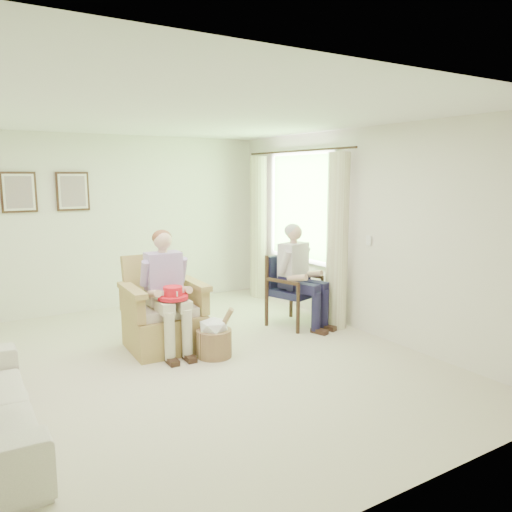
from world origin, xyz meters
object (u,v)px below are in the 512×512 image
Objects in this scene: person_wicker at (167,283)px; hatbox at (214,337)px; wicker_armchair at (163,319)px; person_dark at (298,269)px; red_hat at (173,294)px; wood_armchair at (291,287)px.

hatbox is at bearing -47.04° from person_wicker.
person_dark is at bearing -2.18° from wicker_armchair.
person_wicker reaches higher than hatbox.
person_dark is 2.31× the size of hatbox.
person_wicker is 4.14× the size of red_hat.
person_wicker is at bearing 161.97° from person_dark.
person_dark is 1.86m from red_hat.
wood_armchair is at bearing 2.64° from wicker_armchair.
wicker_armchair is at bearing 88.38° from red_hat.
wicker_armchair is 0.70m from hatbox.
wicker_armchair reaches higher than hatbox.
person_dark reaches higher than wicker_armchair.
hatbox is at bearing -54.84° from wicker_armchair.
wood_armchair reaches higher than red_hat.
person_wicker is 0.22m from red_hat.
wicker_armchair is 1.85m from wood_armchair.
person_dark is 4.06× the size of red_hat.
hatbox is (-1.47, -0.59, -0.28)m from wood_armchair.
person_wicker is 0.81m from hatbox.
person_dark reaches higher than red_hat.
wicker_armchair is at bearing 157.54° from person_dark.
person_dark reaches higher than hatbox.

